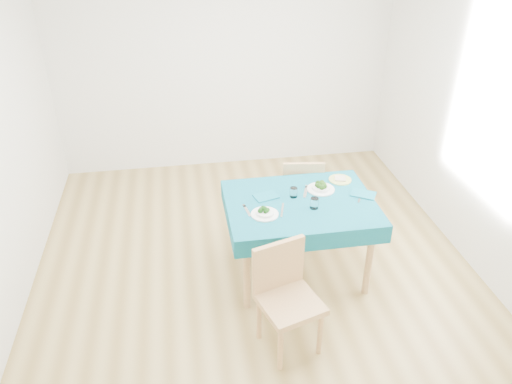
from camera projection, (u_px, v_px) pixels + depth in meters
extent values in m
cube|color=olive|center=(256.00, 272.00, 4.61)|extent=(4.00, 4.50, 0.02)
cube|color=silver|center=(224.00, 59.00, 5.83)|extent=(4.00, 0.02, 2.70)
cube|color=silver|center=(348.00, 365.00, 2.01)|extent=(4.00, 0.02, 2.70)
cube|color=silver|center=(490.00, 121.00, 4.20)|extent=(0.02, 4.50, 2.70)
cube|color=#095468|center=(299.00, 238.00, 4.41)|extent=(1.25, 0.95, 0.76)
cube|color=tan|center=(291.00, 294.00, 3.58)|extent=(0.53, 0.56, 1.04)
cube|color=tan|center=(301.00, 187.00, 4.96)|extent=(0.45, 0.48, 0.98)
cube|color=silver|center=(247.00, 211.00, 4.09)|extent=(0.05, 0.18, 0.00)
cube|color=silver|center=(282.00, 210.00, 4.10)|extent=(0.08, 0.21, 0.00)
cube|color=silver|center=(306.00, 192.00, 4.35)|extent=(0.09, 0.20, 0.00)
cube|color=silver|center=(360.00, 196.00, 4.29)|extent=(0.13, 0.22, 0.00)
cube|color=#0D5F74|center=(266.00, 196.00, 4.28)|extent=(0.23, 0.19, 0.01)
cube|color=#0D5F74|center=(363.00, 194.00, 4.31)|extent=(0.25, 0.23, 0.01)
cylinder|color=white|center=(294.00, 192.00, 4.26)|extent=(0.07, 0.07, 0.09)
cylinder|color=white|center=(314.00, 203.00, 4.11)|extent=(0.07, 0.07, 0.09)
cylinder|color=#C3CB63|center=(340.00, 180.00, 4.53)|extent=(0.21, 0.21, 0.01)
cube|color=beige|center=(340.00, 178.00, 4.53)|extent=(0.12, 0.12, 0.01)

